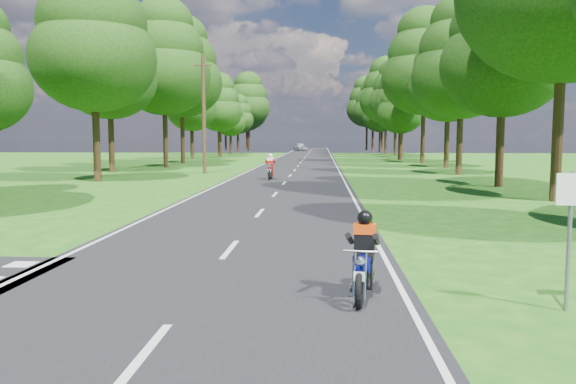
{
  "coord_description": "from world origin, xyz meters",
  "views": [
    {
      "loc": [
        2.0,
        -10.04,
        2.47
      ],
      "look_at": [
        1.16,
        4.0,
        1.1
      ],
      "focal_mm": 35.0,
      "sensor_mm": 36.0,
      "label": 1
    }
  ],
  "objects": [
    {
      "name": "main_road",
      "position": [
        0.0,
        50.0,
        0.01
      ],
      "size": [
        7.0,
        140.0,
        0.02
      ],
      "primitive_type": "cube",
      "color": "black",
      "rests_on": "ground"
    },
    {
      "name": "rider_far_red",
      "position": [
        -1.0,
        22.69,
        0.78
      ],
      "size": [
        0.66,
        1.85,
        1.53
      ],
      "primitive_type": null,
      "rotation": [
        0.0,
        0.0,
        0.03
      ],
      "color": "#A70C0F",
      "rests_on": "main_road"
    },
    {
      "name": "road_sign",
      "position": [
        5.5,
        -2.01,
        1.34
      ],
      "size": [
        0.45,
        0.07,
        2.0
      ],
      "color": "slate",
      "rests_on": "ground"
    },
    {
      "name": "telegraph_pole",
      "position": [
        -6.0,
        28.0,
        4.07
      ],
      "size": [
        1.2,
        0.26,
        8.0
      ],
      "color": "#382616",
      "rests_on": "ground"
    },
    {
      "name": "rider_near_blue",
      "position": [
        2.65,
        -1.47,
        0.68
      ],
      "size": [
        0.77,
        1.65,
        1.32
      ],
      "primitive_type": null,
      "rotation": [
        0.0,
        0.0,
        -0.16
      ],
      "color": "#0C128E",
      "rests_on": "main_road"
    },
    {
      "name": "road_markings",
      "position": [
        -0.14,
        48.13,
        0.02
      ],
      "size": [
        7.4,
        140.0,
        0.01
      ],
      "color": "silver",
      "rests_on": "main_road"
    },
    {
      "name": "treeline",
      "position": [
        1.43,
        60.06,
        8.25
      ],
      "size": [
        40.0,
        115.35,
        14.78
      ],
      "color": "black",
      "rests_on": "ground"
    },
    {
      "name": "ground",
      "position": [
        0.0,
        0.0,
        0.0
      ],
      "size": [
        160.0,
        160.0,
        0.0
      ],
      "primitive_type": "plane",
      "color": "#165413",
      "rests_on": "ground"
    },
    {
      "name": "distant_car",
      "position": [
        -1.88,
        92.17,
        0.76
      ],
      "size": [
        2.93,
        4.68,
        1.49
      ],
      "primitive_type": "imported",
      "rotation": [
        0.0,
        0.0,
        0.29
      ],
      "color": "silver",
      "rests_on": "main_road"
    }
  ]
}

